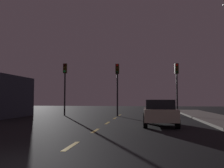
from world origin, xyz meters
The scene contains 10 objects.
ground_plane centered at (0.00, 7.00, 0.00)m, with size 80.00×80.00×0.00m, color black.
lane_stripe_second centered at (0.00, 2.60, 0.00)m, with size 0.16×1.60×0.01m, color #EACC4C.
lane_stripe_third centered at (0.00, 6.40, 0.00)m, with size 0.16×1.60×0.01m, color #EACC4C.
lane_stripe_fourth centered at (0.00, 10.20, 0.00)m, with size 0.16×1.60×0.01m, color #EACC4C.
lane_stripe_fifth centered at (0.00, 14.00, 0.00)m, with size 0.16×1.60×0.01m, color #EACC4C.
lane_stripe_sixth centered at (0.00, 17.80, 0.00)m, with size 0.16×1.60×0.01m, color #EACC4C.
traffic_signal_left centered at (-4.98, 16.42, 3.38)m, with size 0.32×0.38×4.81m.
traffic_signal_center centered at (-0.09, 16.42, 3.30)m, with size 0.32×0.38×4.68m.
traffic_signal_right centered at (5.13, 16.42, 3.26)m, with size 0.32×0.38×4.63m.
car_stopped_ahead centered at (3.18, 9.09, 0.75)m, with size 1.88×3.82×1.48m.
Camera 1 is at (2.37, -4.99, 1.51)m, focal length 38.60 mm.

